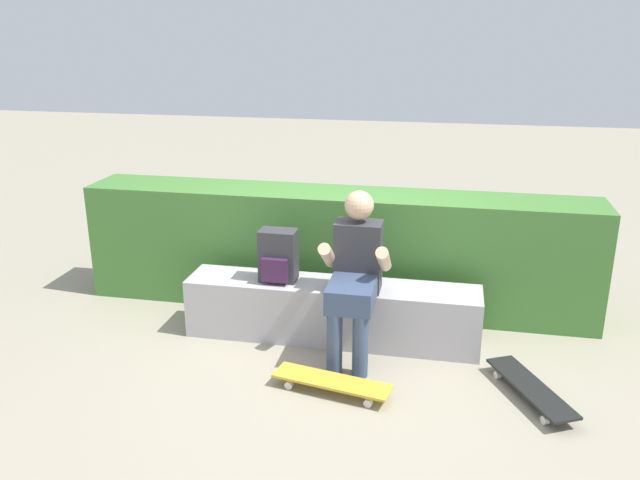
{
  "coord_description": "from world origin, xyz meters",
  "views": [
    {
      "loc": [
        0.82,
        -4.22,
        2.34
      ],
      "look_at": [
        -0.1,
        0.34,
        0.78
      ],
      "focal_mm": 36.61,
      "sensor_mm": 36.0,
      "label": 1
    }
  ],
  "objects_px": {
    "person_skater": "(355,271)",
    "skateboard_beside_bench": "(531,388)",
    "bench_main": "(332,311)",
    "backpack_on_bench": "(278,256)",
    "skateboard_near_person": "(332,382)"
  },
  "relations": [
    {
      "from": "person_skater",
      "to": "backpack_on_bench",
      "type": "height_order",
      "value": "person_skater"
    },
    {
      "from": "person_skater",
      "to": "skateboard_beside_bench",
      "type": "distance_m",
      "value": 1.4
    },
    {
      "from": "backpack_on_bench",
      "to": "person_skater",
      "type": "bearing_deg",
      "value": -17.69
    },
    {
      "from": "skateboard_beside_bench",
      "to": "backpack_on_bench",
      "type": "bearing_deg",
      "value": 162.59
    },
    {
      "from": "skateboard_near_person",
      "to": "skateboard_beside_bench",
      "type": "height_order",
      "value": "same"
    },
    {
      "from": "person_skater",
      "to": "skateboard_beside_bench",
      "type": "xyz_separation_m",
      "value": [
        1.22,
        -0.38,
        -0.58
      ]
    },
    {
      "from": "skateboard_near_person",
      "to": "backpack_on_bench",
      "type": "bearing_deg",
      "value": 126.31
    },
    {
      "from": "backpack_on_bench",
      "to": "bench_main",
      "type": "bearing_deg",
      "value": 1.3
    },
    {
      "from": "bench_main",
      "to": "skateboard_beside_bench",
      "type": "bearing_deg",
      "value": -22.36
    },
    {
      "from": "person_skater",
      "to": "bench_main",
      "type": "bearing_deg",
      "value": 134.74
    },
    {
      "from": "bench_main",
      "to": "person_skater",
      "type": "xyz_separation_m",
      "value": [
        0.21,
        -0.21,
        0.42
      ]
    },
    {
      "from": "skateboard_beside_bench",
      "to": "person_skater",
      "type": "bearing_deg",
      "value": 162.73
    },
    {
      "from": "skateboard_beside_bench",
      "to": "backpack_on_bench",
      "type": "height_order",
      "value": "backpack_on_bench"
    },
    {
      "from": "person_skater",
      "to": "skateboard_beside_bench",
      "type": "bearing_deg",
      "value": -17.27
    },
    {
      "from": "skateboard_beside_bench",
      "to": "bench_main",
      "type": "bearing_deg",
      "value": 157.64
    }
  ]
}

